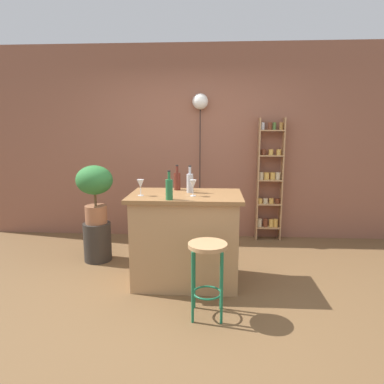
{
  "coord_description": "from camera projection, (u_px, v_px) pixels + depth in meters",
  "views": [
    {
      "loc": [
        0.28,
        -3.17,
        1.63
      ],
      "look_at": [
        0.05,
        0.55,
        0.93
      ],
      "focal_mm": 32.26,
      "sensor_mm": 36.0,
      "label": 1
    }
  ],
  "objects": [
    {
      "name": "ground",
      "position": [
        184.0,
        294.0,
        3.43
      ],
      "size": [
        12.0,
        12.0,
        0.0
      ],
      "primitive_type": "plane",
      "color": "brown"
    },
    {
      "name": "back_wall",
      "position": [
        194.0,
        143.0,
        5.09
      ],
      "size": [
        6.4,
        0.1,
        2.8
      ],
      "primitive_type": "cube",
      "color": "#8C5642",
      "rests_on": "ground"
    },
    {
      "name": "kitchen_counter",
      "position": [
        186.0,
        238.0,
        3.64
      ],
      "size": [
        1.16,
        0.72,
        0.96
      ],
      "color": "tan",
      "rests_on": "ground"
    },
    {
      "name": "bar_stool",
      "position": [
        208.0,
        262.0,
        2.95
      ],
      "size": [
        0.34,
        0.34,
        0.66
      ],
      "color": "#196642",
      "rests_on": "ground"
    },
    {
      "name": "spice_shelf",
      "position": [
        270.0,
        181.0,
        4.98
      ],
      "size": [
        0.36,
        0.15,
        1.77
      ],
      "color": "tan",
      "rests_on": "ground"
    },
    {
      "name": "plant_stool",
      "position": [
        98.0,
        242.0,
        4.27
      ],
      "size": [
        0.34,
        0.34,
        0.48
      ],
      "primitive_type": "cylinder",
      "color": "#2D2823",
      "rests_on": "ground"
    },
    {
      "name": "potted_plant",
      "position": [
        95.0,
        187.0,
        4.14
      ],
      "size": [
        0.44,
        0.4,
        0.71
      ],
      "color": "#935B3D",
      "rests_on": "plant_stool"
    },
    {
      "name": "bottle_soda_blue",
      "position": [
        190.0,
        182.0,
        3.62
      ],
      "size": [
        0.07,
        0.07,
        0.29
      ],
      "color": "#B2B2B7",
      "rests_on": "kitchen_counter"
    },
    {
      "name": "bottle_sauce_amber",
      "position": [
        169.0,
        189.0,
        3.26
      ],
      "size": [
        0.07,
        0.07,
        0.28
      ],
      "color": "#236638",
      "rests_on": "kitchen_counter"
    },
    {
      "name": "bottle_spirits_clear",
      "position": [
        177.0,
        181.0,
        3.77
      ],
      "size": [
        0.07,
        0.07,
        0.27
      ],
      "color": "#5B2319",
      "rests_on": "kitchen_counter"
    },
    {
      "name": "wine_glass_left",
      "position": [
        193.0,
        184.0,
        3.43
      ],
      "size": [
        0.07,
        0.07,
        0.16
      ],
      "color": "silver",
      "rests_on": "kitchen_counter"
    },
    {
      "name": "wine_glass_center",
      "position": [
        140.0,
        184.0,
        3.45
      ],
      "size": [
        0.07,
        0.07,
        0.16
      ],
      "color": "silver",
      "rests_on": "kitchen_counter"
    },
    {
      "name": "pendant_globe_light",
      "position": [
        200.0,
        103.0,
        4.87
      ],
      "size": [
        0.22,
        0.22,
        2.1
      ],
      "color": "black",
      "rests_on": "ground"
    }
  ]
}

